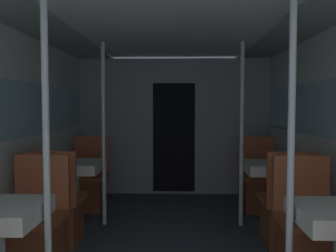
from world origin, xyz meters
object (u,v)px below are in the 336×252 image
at_px(dining_table_left_1, 75,172).
at_px(chair_left_near_1, 58,215).
at_px(chair_right_far_0, 308,239).
at_px(chair_right_far_1, 259,188).
at_px(support_pole_left_1, 104,134).
at_px(support_pole_right_0, 291,158).
at_px(chair_left_far_0, 35,236).
at_px(chair_left_far_1, 88,187).
at_px(support_pole_left_0, 46,157).
at_px(dining_table_right_1, 271,173).
at_px(support_pole_right_1, 242,135).
at_px(chair_right_near_1, 286,217).

height_order(dining_table_left_1, chair_left_near_1, chair_left_near_1).
bearing_deg(chair_right_far_0, dining_table_left_1, -28.79).
bearing_deg(chair_right_far_1, chair_left_near_1, 29.05).
relative_size(dining_table_left_1, chair_right_far_0, 0.77).
bearing_deg(support_pole_left_1, support_pole_right_0, -49.70).
distance_m(chair_left_far_0, chair_left_far_1, 1.84).
xyz_separation_m(support_pole_left_0, dining_table_right_1, (1.89, 1.84, -0.43)).
xyz_separation_m(chair_left_far_0, chair_right_far_0, (2.22, 0.00, 0.00)).
bearing_deg(chair_left_far_0, dining_table_left_1, -90.00).
xyz_separation_m(chair_left_far_1, dining_table_right_1, (2.22, -0.62, 0.32)).
bearing_deg(dining_table_left_1, dining_table_right_1, 0.00).
relative_size(chair_left_far_0, support_pole_right_1, 0.45).
height_order(chair_right_far_0, chair_right_near_1, same).
bearing_deg(support_pole_right_0, support_pole_right_1, 90.00).
distance_m(dining_table_right_1, support_pole_right_1, 0.54).
relative_size(chair_left_far_1, support_pole_right_0, 0.45).
height_order(dining_table_right_1, chair_right_far_1, chair_right_far_1).
xyz_separation_m(support_pole_left_0, support_pole_left_1, (0.00, 1.84, 0.00)).
bearing_deg(support_pole_right_0, dining_table_right_1, 79.78).
xyz_separation_m(dining_table_left_1, chair_right_far_1, (2.22, 0.62, -0.32)).
distance_m(dining_table_left_1, chair_right_near_1, 2.33).
relative_size(chair_right_far_0, support_pole_right_0, 0.45).
bearing_deg(chair_right_far_1, chair_right_near_1, 90.00).
height_order(chair_left_far_1, dining_table_right_1, chair_left_far_1).
bearing_deg(chair_left_far_1, dining_table_right_1, 164.48).
distance_m(chair_left_far_0, chair_left_near_1, 0.60).
height_order(chair_left_far_1, support_pole_right_0, support_pole_right_0).
relative_size(chair_left_near_1, dining_table_right_1, 1.31).
bearing_deg(chair_right_near_1, support_pole_right_1, 118.24).
bearing_deg(chair_right_far_0, support_pole_left_0, 18.08).
height_order(dining_table_left_1, support_pole_right_0, support_pole_right_0).
xyz_separation_m(chair_right_far_0, chair_right_near_1, (0.00, 0.60, 0.00)).
xyz_separation_m(dining_table_right_1, chair_right_near_1, (-0.00, -0.62, -0.32)).
xyz_separation_m(support_pole_left_0, chair_left_near_1, (-0.33, 1.22, -0.75)).
relative_size(dining_table_left_1, support_pole_left_1, 0.35).
xyz_separation_m(dining_table_left_1, support_pole_right_1, (1.89, 0.00, 0.43)).
bearing_deg(support_pole_right_0, dining_table_left_1, 135.80).
height_order(chair_left_far_0, chair_left_near_1, same).
relative_size(support_pole_left_0, chair_right_far_1, 2.20).
relative_size(support_pole_left_1, support_pole_right_1, 1.00).
xyz_separation_m(chair_left_far_0, chair_right_far_1, (2.22, 1.84, 0.00)).
relative_size(support_pole_left_0, support_pole_left_1, 1.00).
distance_m(chair_left_near_1, chair_right_far_0, 2.30).
bearing_deg(chair_left_near_1, support_pole_left_1, 61.76).
distance_m(support_pole_right_0, dining_table_right_1, 1.92).
bearing_deg(chair_left_far_0, support_pole_right_1, -147.14).
height_order(support_pole_left_0, support_pole_right_0, same).
relative_size(support_pole_left_0, chair_right_far_0, 2.20).
relative_size(chair_left_far_0, chair_left_near_1, 1.00).
bearing_deg(support_pole_left_1, support_pole_left_0, -90.00).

